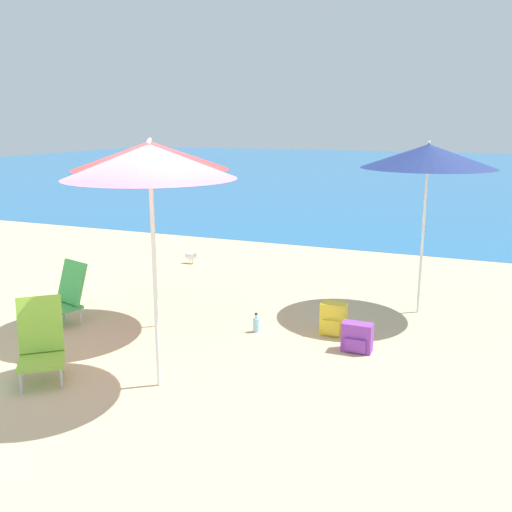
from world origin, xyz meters
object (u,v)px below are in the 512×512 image
at_px(beach_umbrella_pink, 150,162).
at_px(backpack_yellow, 333,319).
at_px(beach_chair_lime, 41,341).
at_px(seagull, 191,256).
at_px(water_bottle, 256,325).
at_px(beach_umbrella_navy, 428,156).
at_px(beach_umbrella_red, 150,156).
at_px(beach_chair_green, 65,294).
at_px(backpack_purple, 357,338).

bearing_deg(beach_umbrella_pink, backpack_yellow, 58.34).
xyz_separation_m(beach_chair_lime, seagull, (-0.90, 4.76, -0.24)).
xyz_separation_m(beach_umbrella_pink, water_bottle, (0.33, 1.71, -2.08)).
relative_size(beach_umbrella_navy, beach_umbrella_red, 0.98).
bearing_deg(beach_umbrella_pink, beach_chair_green, 151.96).
relative_size(beach_umbrella_navy, beach_chair_lime, 2.82).
height_order(beach_umbrella_red, backpack_yellow, beach_umbrella_red).
height_order(beach_umbrella_red, seagull, beach_umbrella_red).
relative_size(beach_chair_green, seagull, 2.93).
distance_m(beach_umbrella_pink, beach_chair_green, 2.92).
bearing_deg(backpack_purple, seagull, 141.87).
xyz_separation_m(beach_umbrella_navy, seagull, (-4.16, 1.24, -1.95)).
height_order(beach_chair_green, beach_chair_lime, beach_chair_lime).
height_order(water_bottle, seagull, water_bottle).
distance_m(beach_umbrella_navy, beach_umbrella_pink, 3.85).
relative_size(beach_chair_green, backpack_yellow, 1.99).
bearing_deg(beach_chair_green, backpack_purple, 24.50).
bearing_deg(backpack_purple, beach_chair_lime, -146.30).
distance_m(backpack_yellow, backpack_purple, 0.56).
bearing_deg(beach_chair_green, seagull, 107.55).
distance_m(backpack_yellow, seagull, 4.14).
bearing_deg(backpack_purple, beach_umbrella_pink, -135.46).
bearing_deg(seagull, beach_chair_green, -89.22).
relative_size(beach_umbrella_navy, backpack_purple, 6.79).
height_order(beach_umbrella_pink, backpack_purple, beach_umbrella_pink).
relative_size(backpack_yellow, seagull, 1.47).
bearing_deg(backpack_purple, beach_umbrella_red, -176.29).
distance_m(beach_chair_green, water_bottle, 2.46).
height_order(beach_umbrella_navy, beach_chair_lime, beach_umbrella_navy).
bearing_deg(beach_umbrella_red, beach_chair_lime, -99.50).
relative_size(beach_umbrella_pink, backpack_purple, 7.04).
bearing_deg(beach_umbrella_pink, water_bottle, 79.15).
height_order(beach_umbrella_navy, backpack_yellow, beach_umbrella_navy).
relative_size(beach_umbrella_navy, backpack_yellow, 5.76).
bearing_deg(beach_umbrella_navy, beach_umbrella_pink, -122.65).
distance_m(beach_umbrella_pink, beach_umbrella_red, 1.68).
distance_m(beach_umbrella_pink, seagull, 5.34).
xyz_separation_m(beach_umbrella_navy, backpack_purple, (-0.47, -1.66, -1.93)).
xyz_separation_m(beach_umbrella_navy, beach_chair_lime, (-3.26, -3.52, -1.71)).
bearing_deg(backpack_yellow, beach_chair_green, -164.57).
relative_size(beach_umbrella_navy, seagull, 8.49).
bearing_deg(seagull, backpack_purple, -38.13).
bearing_deg(seagull, water_bottle, -48.93).
distance_m(beach_umbrella_navy, water_bottle, 3.06).
height_order(beach_chair_green, backpack_yellow, beach_chair_green).
xyz_separation_m(beach_umbrella_pink, beach_chair_lime, (-1.18, -0.28, -1.79)).
relative_size(beach_umbrella_red, water_bottle, 9.68).
relative_size(beach_umbrella_pink, beach_chair_green, 3.01).
xyz_separation_m(backpack_yellow, water_bottle, (-0.90, -0.28, -0.10)).
bearing_deg(beach_chair_lime, beach_chair_green, 82.61).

